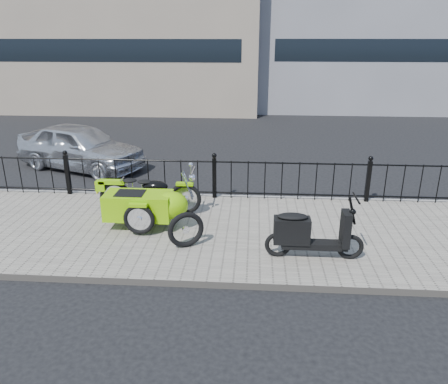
# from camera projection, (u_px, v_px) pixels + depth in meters

# --- Properties ---
(ground) EXTENTS (120.00, 120.00, 0.00)m
(ground) POSITION_uv_depth(u_px,v_px,m) (209.00, 225.00, 9.10)
(ground) COLOR black
(ground) RESTS_ON ground
(sidewalk) EXTENTS (30.00, 3.80, 0.12)m
(sidewalk) POSITION_uv_depth(u_px,v_px,m) (206.00, 232.00, 8.62)
(sidewalk) COLOR slate
(sidewalk) RESTS_ON ground
(curb) EXTENTS (30.00, 0.10, 0.12)m
(curb) POSITION_uv_depth(u_px,v_px,m) (215.00, 198.00, 10.43)
(curb) COLOR gray
(curb) RESTS_ON ground
(iron_fence) EXTENTS (14.11, 0.11, 1.08)m
(iron_fence) POSITION_uv_depth(u_px,v_px,m) (214.00, 178.00, 10.12)
(iron_fence) COLOR black
(iron_fence) RESTS_ON sidewalk
(motorcycle_sidecar) EXTENTS (2.28, 1.48, 0.98)m
(motorcycle_sidecar) POSITION_uv_depth(u_px,v_px,m) (149.00, 203.00, 8.65)
(motorcycle_sidecar) COLOR black
(motorcycle_sidecar) RESTS_ON sidewalk
(scooter) EXTENTS (1.68, 0.49, 1.14)m
(scooter) POSITION_uv_depth(u_px,v_px,m) (308.00, 234.00, 7.39)
(scooter) COLOR black
(scooter) RESTS_ON sidewalk
(spare_tire) EXTENTS (0.65, 0.39, 0.68)m
(spare_tire) POSITION_uv_depth(u_px,v_px,m) (186.00, 230.00, 7.79)
(spare_tire) COLOR black
(spare_tire) RESTS_ON sidewalk
(sedan_car) EXTENTS (4.19, 2.89, 1.33)m
(sedan_car) POSITION_uv_depth(u_px,v_px,m) (80.00, 147.00, 12.63)
(sedan_car) COLOR silver
(sedan_car) RESTS_ON ground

